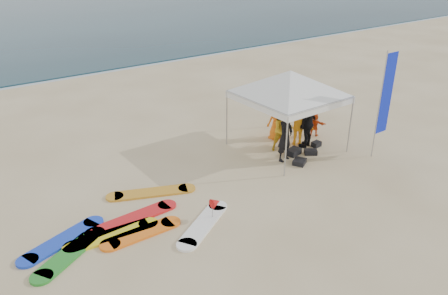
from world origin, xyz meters
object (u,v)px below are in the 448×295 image
Objects in this scene: feather_flag at (386,95)px; marker_pennant at (216,203)px; person_seated at (315,124)px; surfboard_spread at (128,226)px; person_yellow at (283,130)px; person_orange_a at (298,122)px; person_black_a at (285,136)px; canopy_tent at (291,71)px; person_orange_b at (277,116)px; person_black_b at (308,123)px.

feather_flag is 7.38m from marker_pennant.
person_seated is 0.18× the size of surfboard_spread.
person_yellow is 0.89× the size of person_orange_a.
feather_flag is at bearing -7.38° from surfboard_spread.
canopy_tent reaches higher than person_black_a.
feather_flag is 0.72× the size of surfboard_spread.
person_orange_b is at bearing -35.54° from person_orange_a.
feather_flag is at bearing -46.58° from canopy_tent.
surfboard_spread is at bearing 154.33° from marker_pennant.
person_black_a is 2.32m from canopy_tent.
person_orange_b reaches higher than marker_pennant.
person_black_b is at bearing 151.21° from person_orange_a.
marker_pennant is (-4.87, -2.26, -2.49)m from canopy_tent.
person_orange_a is at bearing -86.68° from person_black_b.
feather_flag is (1.71, -2.39, 1.37)m from person_orange_a.
person_orange_a is 3.24m from feather_flag.
person_yellow reaches higher than marker_pennant.
person_yellow is at bearing -35.73° from person_black_b.
person_seated is at bearing -169.50° from person_black_b.
person_orange_a is at bearing 125.63° from feather_flag.
person_orange_b is 4.07m from feather_flag.
person_orange_b is at bearing 120.56° from feather_flag.
person_orange_b is at bearing 79.67° from person_yellow.
marker_pennant is (-4.61, -2.20, -0.32)m from person_yellow.
person_yellow is at bearing 42.58° from person_orange_a.
person_black_b reaches higher than surfboard_spread.
person_black_a is 0.84m from person_yellow.
feather_flag is at bearing 112.09° from person_orange_b.
person_black_b is 0.50× the size of feather_flag.
canopy_tent is (-0.57, 0.02, 2.08)m from person_orange_a.
person_orange_b is at bearing 31.18° from marker_pennant.
person_orange_b is 2.89× the size of marker_pennant.
person_orange_a reaches higher than marker_pennant.
canopy_tent is at bearing 9.60° from surfboard_spread.
person_seated is at bearing 8.96° from surfboard_spread.
person_black_a is 1.52m from person_black_b.
canopy_tent is 1.17× the size of feather_flag.
person_black_a is at bearing 46.99° from person_orange_b.
canopy_tent is 7.77m from surfboard_spread.
person_yellow is at bearing 49.49° from person_orange_b.
person_yellow is at bearing -167.04° from canopy_tent.
person_orange_b reaches higher than person_yellow.
person_orange_a is 5.90m from marker_pennant.
feather_flag is (1.95, -3.30, 1.36)m from person_orange_b.
feather_flag is at bearing 165.55° from person_orange_a.
marker_pennant is (-4.10, -1.54, -0.43)m from person_black_a.
surfboard_spread is at bearing -148.82° from person_yellow.
feather_flag is (2.54, -2.35, 1.47)m from person_yellow.
person_seated is 1.49× the size of marker_pennant.
feather_flag reaches higher than person_orange_b.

